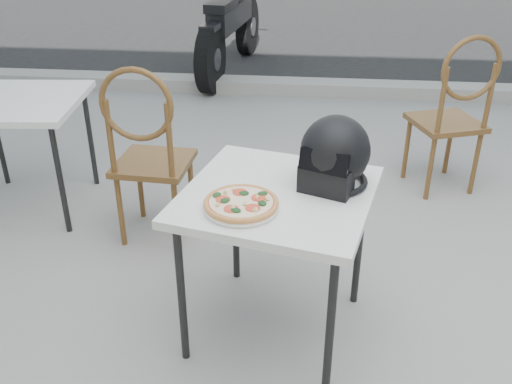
# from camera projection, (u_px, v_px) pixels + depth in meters

# --- Properties ---
(ground) EXTENTS (80.00, 80.00, 0.00)m
(ground) POSITION_uv_depth(u_px,v_px,m) (384.00, 290.00, 2.78)
(ground) COLOR gray
(ground) RESTS_ON ground
(street_asphalt) EXTENTS (30.00, 8.00, 0.00)m
(street_asphalt) POSITION_uv_depth(u_px,v_px,m) (342.00, 13.00, 8.92)
(street_asphalt) COLOR black
(street_asphalt) RESTS_ON ground
(curb) EXTENTS (30.00, 0.25, 0.12)m
(curb) POSITION_uv_depth(u_px,v_px,m) (355.00, 89.00, 5.39)
(curb) COLOR gray
(curb) RESTS_ON ground
(cafe_table_main) EXTENTS (0.87, 0.87, 0.69)m
(cafe_table_main) POSITION_uv_depth(u_px,v_px,m) (278.00, 205.00, 2.26)
(cafe_table_main) COLOR white
(cafe_table_main) RESTS_ON ground
(plate) EXTENTS (0.28, 0.28, 0.02)m
(plate) POSITION_uv_depth(u_px,v_px,m) (241.00, 208.00, 2.10)
(plate) COLOR white
(plate) RESTS_ON cafe_table_main
(pizza) EXTENTS (0.35, 0.35, 0.03)m
(pizza) POSITION_uv_depth(u_px,v_px,m) (241.00, 203.00, 2.09)
(pizza) COLOR #D28D4D
(pizza) RESTS_ON plate
(helmet) EXTENTS (0.36, 0.37, 0.28)m
(helmet) POSITION_uv_depth(u_px,v_px,m) (334.00, 156.00, 2.23)
(helmet) COLOR black
(helmet) RESTS_ON cafe_table_main
(cafe_chair_main) EXTENTS (0.50, 0.50, 1.02)m
(cafe_chair_main) POSITION_uv_depth(u_px,v_px,m) (455.00, 107.00, 3.44)
(cafe_chair_main) COLOR brown
(cafe_chair_main) RESTS_ON ground
(cafe_table_side) EXTENTS (0.78, 0.78, 0.69)m
(cafe_table_side) POSITION_uv_depth(u_px,v_px,m) (17.00, 109.00, 3.24)
(cafe_table_side) COLOR white
(cafe_table_side) RESTS_ON ground
(cafe_chair_side) EXTENTS (0.41, 0.41, 1.01)m
(cafe_chair_side) POSITION_uv_depth(u_px,v_px,m) (147.00, 147.00, 2.93)
(cafe_chair_side) COLOR brown
(cafe_chair_side) RESTS_ON ground
(motorcycle) EXTENTS (0.55, 2.11, 1.05)m
(motorcycle) POSITION_uv_depth(u_px,v_px,m) (231.00, 27.00, 5.91)
(motorcycle) COLOR black
(motorcycle) RESTS_ON street_asphalt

